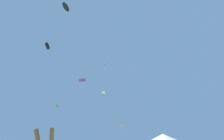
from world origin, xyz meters
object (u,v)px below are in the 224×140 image
Objects in this scene: kite_orange_delta at (122,126)px; kite_blue_delta at (106,64)px; canopy_tent_white at (164,140)px; kite_black_box at (47,46)px; kite_black_delta at (66,7)px; kite_green_box at (57,107)px; kite_white_delta at (103,93)px; kite_purple_box at (82,80)px.

kite_blue_delta reaches higher than kite_orange_delta.
kite_black_box is (-13.70, 2.18, 12.75)m from canopy_tent_white.
kite_black_delta reaches higher than kite_orange_delta.
kite_green_box is 0.82× the size of kite_blue_delta.
kite_white_delta is at bearing 75.66° from kite_black_box.
kite_blue_delta is at bearing -79.12° from kite_white_delta.
kite_blue_delta reaches higher than kite_green_box.
kite_purple_box is at bearing -54.39° from kite_green_box.
canopy_tent_white is 2.15× the size of kite_green_box.
kite_purple_box reaches higher than kite_orange_delta.
kite_green_box is at bearing 111.42° from kite_black_delta.
canopy_tent_white is at bearing 12.58° from kite_black_delta.
kite_blue_delta is (2.00, -10.41, 1.98)m from kite_white_delta.
kite_black_delta is at bearing -68.58° from kite_green_box.
kite_green_box is (-0.94, 8.39, -6.24)m from kite_black_box.
kite_white_delta is (1.09, 24.46, -1.34)m from kite_black_delta.
kite_black_box is 1.22× the size of kite_purple_box.
kite_black_delta is 26.23m from kite_orange_delta.
kite_purple_box is 23.58m from kite_white_delta.
kite_green_box is at bearing -170.64° from kite_blue_delta.
kite_orange_delta is at bearing 81.50° from kite_purple_box.
kite_purple_box is (7.45, -10.40, -0.74)m from kite_green_box.
kite_black_delta is 6.39m from kite_black_box.
kite_purple_box is 0.53× the size of kite_white_delta.
kite_white_delta reaches higher than kite_orange_delta.
kite_blue_delta is at bearing -104.87° from kite_orange_delta.
kite_black_box is 10.50m from kite_green_box.
canopy_tent_white is 3.67× the size of kite_purple_box.
canopy_tent_white is 1.93× the size of kite_white_delta.
kite_blue_delta is at bearing 77.58° from kite_black_delta.
kite_blue_delta reaches higher than kite_purple_box.
kite_black_delta is 0.95× the size of kite_green_box.
canopy_tent_white is at bearing -61.17° from kite_blue_delta.
kite_white_delta is 0.91× the size of kite_blue_delta.
kite_white_delta is (-8.55, 22.31, 13.77)m from canopy_tent_white.
kite_black_box is 9.76m from kite_purple_box.
kite_orange_delta is at bearing 100.55° from canopy_tent_white.
kite_purple_box is (6.51, -2.01, -6.99)m from kite_black_box.
kite_green_box reaches higher than kite_purple_box.
kite_black_box is at bearing -126.33° from kite_blue_delta.
kite_black_box is at bearing 133.06° from kite_black_delta.
canopy_tent_white is at bearing -79.45° from kite_orange_delta.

